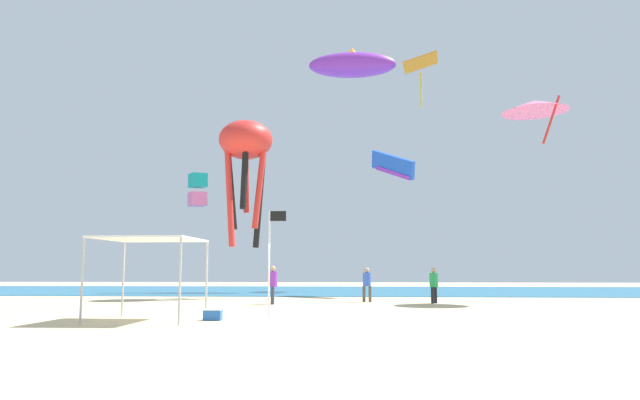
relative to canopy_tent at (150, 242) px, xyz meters
The scene contains 14 objects.
ground 4.67m from the canopy_tent, 28.90° to the left, with size 110.00×110.00×0.10m, color #D1BA8C.
ocean_strip 27.29m from the canopy_tent, 82.72° to the left, with size 110.00×21.03×0.03m, color #1E6B93.
canopy_tent is the anchor object (origin of this frame).
person_near_tent 9.41m from the canopy_tent, 73.22° to the left, with size 0.42×0.47×1.78m.
person_leftmost 13.38m from the canopy_tent, 57.66° to the left, with size 0.46×0.41×1.71m.
person_central 14.50m from the canopy_tent, 44.48° to the left, with size 0.40×0.40×1.70m.
banner_flag 4.07m from the canopy_tent, 26.10° to the left, with size 0.61×0.06×3.63m.
cooler_box 3.07m from the canopy_tent, ahead, with size 0.57×0.37×0.35m.
kite_inflatable_purple 31.81m from the canopy_tent, 76.69° to the left, with size 7.05×2.47×2.81m.
kite_parafoil_blue 21.48m from the canopy_tent, 64.35° to the left, with size 2.58×3.38×2.45m.
kite_octopus_red 16.28m from the canopy_tent, 89.53° to the left, with size 3.56×3.56×7.48m.
kite_diamond_orange 35.52m from the canopy_tent, 67.51° to the left, with size 3.27×3.34×4.37m.
kite_delta_pink 20.99m from the canopy_tent, 36.06° to the left, with size 4.06×4.06×2.66m.
kite_box_teal 23.72m from the canopy_tent, 102.04° to the left, with size 1.57×1.56×2.38m.
Camera 1 is at (3.15, -20.19, 1.59)m, focal length 32.65 mm.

